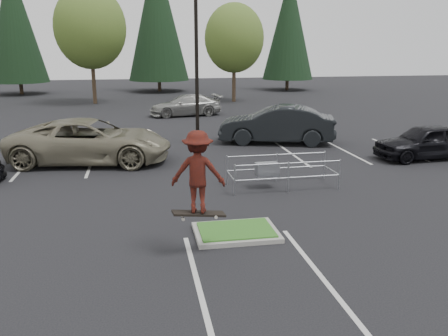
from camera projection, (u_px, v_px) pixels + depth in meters
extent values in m
plane|color=black|center=(236.00, 234.00, 12.66)|extent=(120.00, 120.00, 0.00)
cube|color=gray|center=(236.00, 232.00, 12.64)|extent=(2.20, 1.60, 0.12)
cube|color=#346A21|center=(236.00, 230.00, 12.62)|extent=(1.95, 1.35, 0.05)
cube|color=beige|center=(92.00, 162.00, 20.44)|extent=(0.12, 5.20, 0.01)
cube|color=beige|center=(26.00, 165.00, 19.97)|extent=(0.12, 5.20, 0.01)
cube|color=beige|center=(291.00, 154.00, 22.00)|extent=(0.12, 5.20, 0.01)
cube|color=beige|center=(346.00, 151.00, 22.47)|extent=(0.12, 5.20, 0.01)
cube|color=beige|center=(398.00, 149.00, 22.94)|extent=(0.12, 5.20, 0.01)
cube|color=beige|center=(201.00, 296.00, 9.57)|extent=(0.12, 6.00, 0.01)
cube|color=beige|center=(327.00, 284.00, 10.03)|extent=(0.12, 6.00, 0.01)
cube|color=gray|center=(198.00, 141.00, 24.13)|extent=(0.60, 0.60, 0.30)
cylinder|color=black|center=(196.00, 43.00, 22.90)|extent=(0.18, 0.18, 10.00)
cylinder|color=#38281C|center=(94.00, 83.00, 40.20)|extent=(0.32, 0.32, 3.50)
ellipsoid|color=#3F5D22|center=(90.00, 28.00, 39.06)|extent=(5.89, 5.89, 6.77)
sphere|color=#3F5D22|center=(98.00, 37.00, 39.06)|extent=(3.68, 3.68, 3.68)
sphere|color=#3F5D22|center=(85.00, 35.00, 39.49)|extent=(4.05, 4.05, 4.05)
cylinder|color=#38281C|center=(234.00, 84.00, 41.67)|extent=(0.32, 0.32, 3.04)
ellipsoid|color=#3F5D22|center=(234.00, 38.00, 40.68)|extent=(5.12, 5.12, 5.89)
sphere|color=#3F5D22|center=(242.00, 46.00, 40.66)|extent=(3.20, 3.20, 3.20)
sphere|color=#3F5D22|center=(228.00, 44.00, 41.10)|extent=(3.52, 3.52, 3.52)
cylinder|color=#38281C|center=(21.00, 88.00, 48.14)|extent=(0.36, 0.36, 1.20)
cone|color=black|center=(14.00, 21.00, 46.49)|extent=(5.72, 5.72, 11.80)
cylinder|color=#38281C|center=(160.00, 86.00, 51.05)|extent=(0.36, 0.36, 1.20)
cone|color=black|center=(157.00, 15.00, 49.21)|extent=(6.38, 6.38, 13.30)
cylinder|color=#38281C|center=(287.00, 84.00, 52.53)|extent=(0.36, 0.36, 1.20)
cone|color=black|center=(289.00, 26.00, 50.95)|extent=(5.50, 5.50, 11.30)
cylinder|color=#989BA1|center=(235.00, 180.00, 15.79)|extent=(0.06, 0.06, 1.07)
cylinder|color=#989BA1|center=(227.00, 170.00, 17.03)|extent=(0.06, 0.06, 1.07)
cylinder|color=#989BA1|center=(288.00, 177.00, 16.14)|extent=(0.06, 0.06, 1.07)
cylinder|color=#989BA1|center=(277.00, 168.00, 17.38)|extent=(0.06, 0.06, 1.07)
cylinder|color=#989BA1|center=(339.00, 174.00, 16.50)|extent=(0.06, 0.06, 1.07)
cylinder|color=#989BA1|center=(324.00, 165.00, 17.74)|extent=(0.06, 0.06, 1.07)
cylinder|color=#989BA1|center=(288.00, 178.00, 16.15)|extent=(3.73, 0.11, 0.05)
cylinder|color=#989BA1|center=(289.00, 163.00, 16.02)|extent=(3.73, 0.11, 0.05)
cylinder|color=#989BA1|center=(277.00, 168.00, 17.39)|extent=(3.73, 0.11, 0.05)
cylinder|color=#989BA1|center=(277.00, 155.00, 17.26)|extent=(3.73, 0.11, 0.05)
cube|color=#989BA1|center=(267.00, 169.00, 16.62)|extent=(0.80, 0.50, 0.45)
cube|color=black|center=(199.00, 213.00, 11.25)|extent=(1.30, 0.47, 0.21)
cylinder|color=beige|center=(183.00, 219.00, 11.08)|extent=(0.08, 0.05, 0.08)
cylinder|color=beige|center=(182.00, 215.00, 11.32)|extent=(0.08, 0.05, 0.08)
cylinder|color=beige|center=(216.00, 217.00, 11.21)|extent=(0.08, 0.05, 0.08)
cylinder|color=beige|center=(214.00, 213.00, 11.46)|extent=(0.08, 0.05, 0.08)
imported|color=maroon|center=(198.00, 172.00, 10.99)|extent=(1.39, 0.98, 1.95)
imported|color=#7A735D|center=(90.00, 141.00, 20.14)|extent=(7.14, 4.09, 1.87)
imported|color=black|center=(277.00, 125.00, 24.14)|extent=(6.14, 3.57, 1.91)
imported|color=black|center=(426.00, 142.00, 20.86)|extent=(4.60, 2.08, 1.53)
imported|color=gray|center=(186.00, 105.00, 33.57)|extent=(5.29, 2.77, 1.47)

